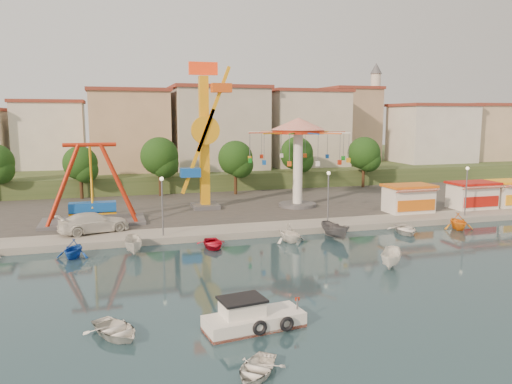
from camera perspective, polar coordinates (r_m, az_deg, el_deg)
name	(u,v)px	position (r m, az deg, el deg)	size (l,w,h in m)	color
ground	(299,279)	(35.22, 4.99, -9.83)	(200.00, 200.00, 0.00)	#142C38
quay_deck	(179,175)	(94.51, -8.76, 1.96)	(200.00, 100.00, 0.60)	#9E998E
asphalt_pad	(213,201)	(63.19, -4.91, -0.99)	(90.00, 28.00, 0.01)	#4C4944
hill_terrace	(176,166)	(99.32, -9.16, 2.96)	(200.00, 60.00, 3.00)	#384C26
pirate_ship_ride	(92,185)	(51.83, -18.27, 0.73)	(10.00, 5.00, 8.00)	#59595E
kamikaze_tower	(206,139)	(56.89, -5.70, 6.02)	(4.52, 3.10, 16.50)	#59595E
wave_swinger	(298,142)	(58.23, 4.84, 5.71)	(11.60, 11.60, 10.40)	#59595E
booth_left	(409,198)	(57.79, 17.03, -0.68)	(5.40, 3.78, 3.08)	white
booth_mid	(472,195)	(62.79, 23.48, -0.30)	(5.40, 3.78, 3.08)	white
booth_right	(512,193)	(66.55, 27.25, -0.08)	(5.40, 3.78, 3.08)	white
lamp_post_1	(162,208)	(45.02, -10.65, -1.80)	(0.14, 0.14, 5.00)	#59595E
lamp_post_2	(328,200)	(49.17, 8.24, -0.86)	(0.14, 0.14, 5.00)	#59595E
lamp_post_3	(466,193)	(57.63, 22.87, -0.06)	(0.14, 0.14, 5.00)	#59595E
tree_1	(80,163)	(67.70, -19.46, 3.12)	(4.35, 4.35, 6.80)	#382314
tree_2	(159,156)	(67.39, -10.97, 4.04)	(5.02, 5.02, 7.85)	#382314
tree_3	(235,158)	(67.67, -2.37, 3.90)	(4.68, 4.68, 7.32)	#382314
tree_4	(297,154)	(73.50, 4.67, 4.41)	(4.86, 4.86, 7.60)	#382314
tree_5	(364,153)	(76.03, 12.24, 4.35)	(4.83, 4.83, 7.54)	#382314
building_1	(48,142)	(83.06, -22.67, 5.34)	(12.33, 9.01, 8.63)	silver
building_2	(136,132)	(83.19, -13.60, 6.66)	(11.95, 9.28, 11.23)	tan
building_3	(224,138)	(81.93, -3.73, 6.15)	(12.59, 10.50, 9.20)	beige
building_4	(294,136)	(89.05, 4.32, 6.35)	(10.75, 9.23, 9.24)	beige
building_5	(366,131)	(92.87, 12.50, 6.88)	(12.77, 10.96, 11.21)	tan
building_6	(428,127)	(97.78, 19.07, 7.02)	(8.23, 8.98, 12.36)	silver
building_7	(464,135)	(108.92, 22.65, 6.01)	(11.59, 10.93, 8.76)	beige
minaret	(375,109)	(97.82, 13.42, 9.24)	(2.80, 2.80, 18.00)	silver
cabin_motorboat	(252,320)	(27.21, -0.50, -14.38)	(5.52, 2.74, 1.86)	white
rowboat_a	(115,330)	(27.35, -15.77, -14.92)	(2.47, 3.45, 0.72)	white
rowboat_b	(256,369)	(22.92, 0.00, -19.58)	(2.10, 2.95, 0.61)	white
skiff	(391,259)	(38.61, 15.21, -7.35)	(1.37, 3.63, 1.40)	white
van	(94,222)	(48.10, -18.03, -3.33)	(2.57, 6.32, 1.83)	silver
moored_boat_1	(73,249)	(42.30, -20.17, -6.10)	(2.51, 2.91, 1.53)	#1447B6
moored_boat_2	(134,245)	(42.22, -13.81, -5.91)	(1.39, 3.70, 1.43)	silver
moored_boat_3	(213,244)	(43.05, -4.98, -5.89)	(2.49, 3.48, 0.72)	red
moored_boat_4	(289,233)	(44.78, 3.85, -4.68)	(2.74, 3.17, 1.67)	white
moored_boat_5	(335,231)	(46.50, 9.05, -4.38)	(1.47, 3.90, 1.50)	#535256
moored_boat_6	(405,229)	(50.11, 16.68, -4.10)	(2.76, 3.86, 0.80)	white
moored_boat_7	(458,221)	(53.48, 22.11, -3.10)	(2.77, 3.21, 1.69)	orange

